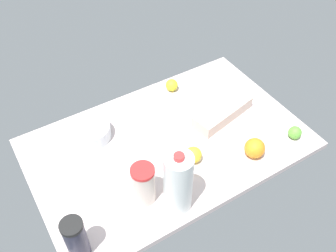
{
  "coord_description": "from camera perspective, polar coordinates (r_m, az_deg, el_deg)",
  "views": [
    {
      "loc": [
        57.93,
        94.26,
        127.3
      ],
      "look_at": [
        0.0,
        0.0,
        13.0
      ],
      "focal_mm": 40.0,
      "sensor_mm": 36.0,
      "label": 1
    }
  ],
  "objects": [
    {
      "name": "lime_beside_bowl",
      "position": [
        1.75,
        18.77,
        -0.97
      ],
      "size": [
        5.94,
        5.94,
        5.94
      ],
      "primitive_type": "sphere",
      "color": "#5FB03B",
      "rests_on": "countertop"
    },
    {
      "name": "lemon_far_back",
      "position": [
        1.57,
        3.88,
        -4.42
      ],
      "size": [
        7.12,
        7.12,
        7.12
      ],
      "primitive_type": "sphere",
      "color": "yellow",
      "rests_on": "countertop"
    },
    {
      "name": "shaker_bottle",
      "position": [
        1.33,
        -13.85,
        -16.35
      ],
      "size": [
        7.71,
        7.71,
        18.86
      ],
      "color": "#2A2A3E",
      "rests_on": "countertop"
    },
    {
      "name": "tumbler_cup",
      "position": [
        1.41,
        -3.75,
        -8.87
      ],
      "size": [
        9.05,
        9.05,
        18.06
      ],
      "color": "beige",
      "rests_on": "countertop"
    },
    {
      "name": "lemon_by_jug",
      "position": [
        1.9,
        0.57,
        6.26
      ],
      "size": [
        6.19,
        6.19,
        6.19
      ],
      "primitive_type": "sphere",
      "color": "yellow",
      "rests_on": "countertop"
    },
    {
      "name": "mixing_bowl",
      "position": [
        1.7,
        -11.84,
        -0.82
      ],
      "size": [
        18.61,
        18.61,
        6.71
      ],
      "primitive_type": "cylinder",
      "color": "silver",
      "rests_on": "countertop"
    },
    {
      "name": "orange_loose",
      "position": [
        1.62,
        13.07,
        -3.31
      ],
      "size": [
        8.79,
        8.79,
        8.79
      ],
      "primitive_type": "sphere",
      "color": "orange",
      "rests_on": "countertop"
    },
    {
      "name": "countertop",
      "position": [
        1.68,
        -0.0,
        -2.74
      ],
      "size": [
        120.0,
        76.0,
        3.0
      ],
      "primitive_type": "cube",
      "color": "beige",
      "rests_on": "ground"
    },
    {
      "name": "egg_carton",
      "position": [
        1.77,
        8.21,
        2.18
      ],
      "size": [
        32.54,
        16.65,
        6.1
      ],
      "primitive_type": "cube",
      "rotation": [
        0.0,
        0.0,
        0.2
      ],
      "color": "beige",
      "rests_on": "countertop"
    },
    {
      "name": "milk_jug",
      "position": [
        1.35,
        1.55,
        -8.64
      ],
      "size": [
        10.65,
        10.65,
        29.43
      ],
      "color": "white",
      "rests_on": "countertop"
    }
  ]
}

